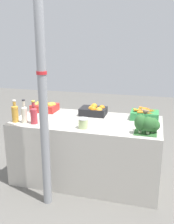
{
  "coord_description": "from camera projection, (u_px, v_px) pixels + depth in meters",
  "views": [
    {
      "loc": [
        0.73,
        -2.63,
        1.63
      ],
      "look_at": [
        0.0,
        0.0,
        0.84
      ],
      "focal_mm": 40.0,
      "sensor_mm": 36.0,
      "label": 1
    }
  ],
  "objects": [
    {
      "name": "ground_plane",
      "position": [
        87.0,
        177.0,
        3.08
      ],
      "size": [
        10.0,
        10.0,
        0.0
      ],
      "primitive_type": "plane",
      "color": "#605E59"
    },
    {
      "name": "juice_bottle_cloudy",
      "position": [
        24.0,
        113.0,
        2.76
      ],
      "size": [
        0.06,
        0.06,
        0.27
      ],
      "color": "beige",
      "rests_on": "market_table"
    },
    {
      "name": "juice_bottle_amber",
      "position": [
        15.0,
        113.0,
        2.79
      ],
      "size": [
        0.07,
        0.07,
        0.25
      ],
      "color": "gold",
      "rests_on": "market_table"
    },
    {
      "name": "orange_crate",
      "position": [
        94.0,
        111.0,
        3.06
      ],
      "size": [
        0.32,
        0.24,
        0.13
      ],
      "color": "black",
      "rests_on": "market_table"
    },
    {
      "name": "apple_crate",
      "position": [
        45.0,
        107.0,
        3.23
      ],
      "size": [
        0.32,
        0.24,
        0.13
      ],
      "color": "red",
      "rests_on": "market_table"
    },
    {
      "name": "support_pole",
      "position": [
        42.0,
        86.0,
        2.28
      ],
      "size": [
        0.1,
        0.1,
        2.45
      ],
      "color": "gray",
      "rests_on": "ground_plane"
    },
    {
      "name": "carrot_crate",
      "position": [
        145.0,
        114.0,
        2.91
      ],
      "size": [
        0.32,
        0.24,
        0.13
      ],
      "color": "#2D8442",
      "rests_on": "market_table"
    },
    {
      "name": "market_table",
      "position": [
        87.0,
        150.0,
        2.97
      ],
      "size": [
        1.68,
        0.8,
        0.74
      ],
      "primitive_type": "cube",
      "color": "#B7B2A8",
      "rests_on": "ground_plane"
    },
    {
      "name": "pickle_jar",
      "position": [
        83.0,
        123.0,
        2.6
      ],
      "size": [
        0.1,
        0.1,
        0.11
      ],
      "color": "#B2C684",
      "rests_on": "market_table"
    },
    {
      "name": "sparrow_bird",
      "position": [
        146.0,
        111.0,
        2.43
      ],
      "size": [
        0.09,
        0.12,
        0.05
      ],
      "rotation": [
        0.0,
        0.0,
        -0.93
      ],
      "color": "#4C3D2D",
      "rests_on": "broccoli_pile"
    },
    {
      "name": "broccoli_pile",
      "position": [
        148.0,
        125.0,
        2.44
      ],
      "size": [
        0.25,
        0.2,
        0.19
      ],
      "color": "#2D602D",
      "rests_on": "market_table"
    },
    {
      "name": "juice_bottle_ruby",
      "position": [
        34.0,
        114.0,
        2.73
      ],
      "size": [
        0.08,
        0.08,
        0.26
      ],
      "color": "#B2333D",
      "rests_on": "market_table"
    }
  ]
}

